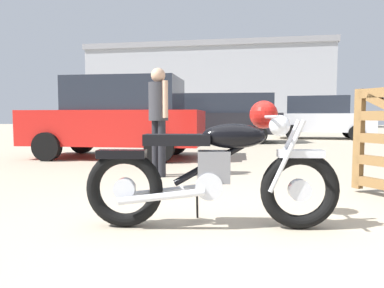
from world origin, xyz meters
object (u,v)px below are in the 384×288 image
object	(u,v)px
bystander	(158,110)
silver_sedan_mid	(217,116)
vintage_motorcycle	(218,168)
red_hatchback_near	(320,117)
pale_sedan_back	(119,117)

from	to	relation	value
bystander	silver_sedan_mid	size ratio (longest dim) A/B	0.35
vintage_motorcycle	red_hatchback_near	xyz separation A→B (m)	(3.50, 12.69, 0.43)
bystander	pale_sedan_back	size ratio (longest dim) A/B	0.43
bystander	pale_sedan_back	distance (m)	2.78
bystander	silver_sedan_mid	xyz separation A→B (m)	(0.40, 7.67, -0.08)
vintage_motorcycle	pale_sedan_back	bearing A→B (deg)	112.22
pale_sedan_back	red_hatchback_near	xyz separation A→B (m)	(6.03, 7.90, 0.00)
vintage_motorcycle	red_hatchback_near	bearing A→B (deg)	68.89
vintage_motorcycle	red_hatchback_near	distance (m)	13.17
vintage_motorcycle	silver_sedan_mid	bearing A→B (deg)	88.15
vintage_motorcycle	bystander	world-z (taller)	bystander
vintage_motorcycle	pale_sedan_back	size ratio (longest dim) A/B	0.53
pale_sedan_back	red_hatchback_near	world-z (taller)	same
vintage_motorcycle	pale_sedan_back	world-z (taller)	pale_sedan_back
bystander	silver_sedan_mid	world-z (taller)	silver_sedan_mid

